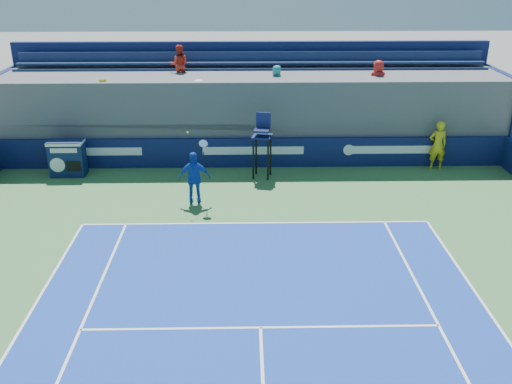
{
  "coord_description": "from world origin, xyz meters",
  "views": [
    {
      "loc": [
        -0.32,
        -4.43,
        7.94
      ],
      "look_at": [
        0.0,
        11.5,
        1.25
      ],
      "focal_mm": 40.0,
      "sensor_mm": 36.0,
      "label": 1
    }
  ],
  "objects_px": {
    "match_clock": "(67,157)",
    "tennis_player": "(195,178)",
    "umpire_chair": "(262,139)",
    "ball_person": "(438,145)"
  },
  "relations": [
    {
      "from": "match_clock",
      "to": "umpire_chair",
      "type": "height_order",
      "value": "umpire_chair"
    },
    {
      "from": "ball_person",
      "to": "tennis_player",
      "type": "relative_size",
      "value": 0.75
    },
    {
      "from": "match_clock",
      "to": "tennis_player",
      "type": "relative_size",
      "value": 0.54
    },
    {
      "from": "ball_person",
      "to": "umpire_chair",
      "type": "bearing_deg",
      "value": 6.06
    },
    {
      "from": "tennis_player",
      "to": "match_clock",
      "type": "bearing_deg",
      "value": 151.63
    },
    {
      "from": "match_clock",
      "to": "umpire_chair",
      "type": "relative_size",
      "value": 0.56
    },
    {
      "from": "ball_person",
      "to": "tennis_player",
      "type": "height_order",
      "value": "tennis_player"
    },
    {
      "from": "match_clock",
      "to": "tennis_player",
      "type": "bearing_deg",
      "value": -28.37
    },
    {
      "from": "ball_person",
      "to": "match_clock",
      "type": "relative_size",
      "value": 1.38
    },
    {
      "from": "umpire_chair",
      "to": "ball_person",
      "type": "bearing_deg",
      "value": 6.49
    }
  ]
}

